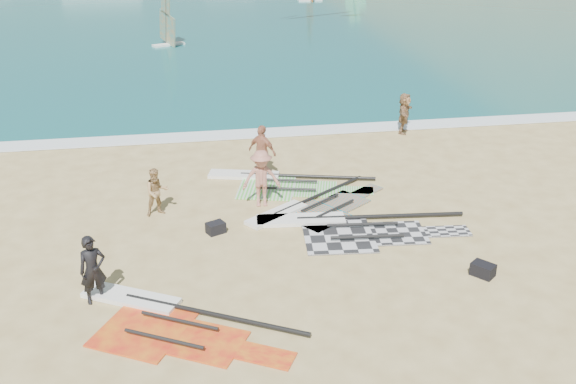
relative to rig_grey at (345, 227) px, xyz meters
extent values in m
plane|color=#D4BB7C|center=(-1.70, -3.35, -0.05)|extent=(300.00, 300.00, 0.00)
cube|color=white|center=(-1.70, 8.95, -0.05)|extent=(300.00, 1.20, 0.04)
cube|color=#242426|center=(-0.32, -0.45, -0.03)|extent=(2.17, 2.37, 0.04)
cube|color=#242426|center=(1.44, -0.61, -0.03)|extent=(1.66, 1.56, 0.04)
cube|color=#242426|center=(2.86, -0.74, -0.03)|extent=(1.37, 0.78, 0.04)
cylinder|color=black|center=(1.20, 0.41, 0.05)|extent=(5.05, 0.58, 0.12)
cylinder|color=black|center=(0.49, -0.13, 0.11)|extent=(2.09, 0.28, 0.09)
cylinder|color=black|center=(0.42, -0.90, 0.11)|extent=(2.09, 0.28, 0.09)
cube|color=white|center=(-1.21, 0.63, 0.01)|extent=(2.69, 0.95, 0.12)
cube|color=#4ACE35|center=(-1.88, 3.32, -0.03)|extent=(2.29, 2.44, 0.04)
cube|color=#4ACE35|center=(-0.30, 2.91, -0.03)|extent=(1.71, 1.64, 0.04)
cube|color=#4ACE35|center=(0.98, 2.57, -0.03)|extent=(1.34, 0.90, 0.04)
cylinder|color=black|center=(-0.36, 3.87, 0.05)|extent=(4.57, 1.29, 0.11)
cylinder|color=black|center=(-1.10, 3.48, 0.11)|extent=(1.90, 0.57, 0.08)
cylinder|color=black|center=(-1.28, 2.79, 0.11)|extent=(1.90, 0.57, 0.08)
cube|color=white|center=(-2.53, 4.44, 0.01)|extent=(2.53, 1.26, 0.12)
cube|color=orange|center=(-0.74, 0.94, -0.03)|extent=(2.37, 2.41, 0.04)
cube|color=orange|center=(0.42, 1.79, -0.03)|extent=(1.71, 1.69, 0.04)
cube|color=orange|center=(1.37, 2.48, -0.03)|extent=(1.19, 1.07, 0.04)
cylinder|color=black|center=(-0.27, 2.28, 0.05)|extent=(3.41, 2.52, 0.10)
cylinder|color=black|center=(-0.42, 1.56, 0.11)|extent=(1.43, 1.07, 0.07)
cylinder|color=black|center=(-0.05, 1.05, 0.11)|extent=(1.43, 1.07, 0.07)
cube|color=white|center=(-1.88, 1.12, 0.01)|extent=(2.09, 1.75, 0.12)
cube|color=red|center=(-5.65, -4.06, -0.03)|extent=(2.56, 2.63, 0.04)
cube|color=red|center=(-4.24, -4.84, -0.03)|extent=(1.86, 1.82, 0.04)
cube|color=red|center=(-3.09, -5.47, -0.03)|extent=(1.35, 1.11, 0.04)
cylinder|color=black|center=(-4.07, -3.90, 0.05)|extent=(4.10, 2.33, 0.11)
cylinder|color=black|center=(-4.86, -4.10, 0.11)|extent=(1.71, 0.99, 0.08)
cylinder|color=black|center=(-5.20, -4.71, 0.11)|extent=(1.71, 0.99, 0.08)
cube|color=white|center=(-6.00, -2.84, 0.01)|extent=(2.43, 1.74, 0.12)
cube|color=black|center=(-3.77, 0.34, 0.11)|extent=(0.62, 0.55, 0.32)
cube|color=black|center=(2.82, -3.15, 0.12)|extent=(0.66, 0.69, 0.34)
imported|color=black|center=(-6.81, -2.73, 0.81)|extent=(0.73, 0.60, 1.73)
imported|color=#A88354|center=(-5.43, 1.88, 0.70)|extent=(0.86, 0.75, 1.50)
imported|color=#B47160|center=(-2.21, 1.99, 0.87)|extent=(1.21, 0.72, 1.84)
imported|color=#B87153|center=(-1.88, 4.27, 0.90)|extent=(1.12, 1.10, 1.90)
imported|color=#99714C|center=(4.55, 8.15, 0.80)|extent=(1.12, 1.64, 1.70)
cube|color=white|center=(-5.21, 28.54, 0.04)|extent=(2.27, 1.49, 0.13)
cube|color=orange|center=(-5.21, 28.54, 1.11)|extent=(1.17, 2.48, 2.40)
cube|color=orange|center=(-5.21, 28.54, 2.76)|extent=(0.68, 1.41, 1.67)
cylinder|color=black|center=(-5.21, 28.54, 2.03)|extent=(0.40, 0.73, 3.80)
cube|color=white|center=(8.79, 49.34, 0.05)|extent=(2.44, 0.79, 0.14)
camera|label=1|loc=(-4.43, -16.29, 8.57)|focal=40.00mm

